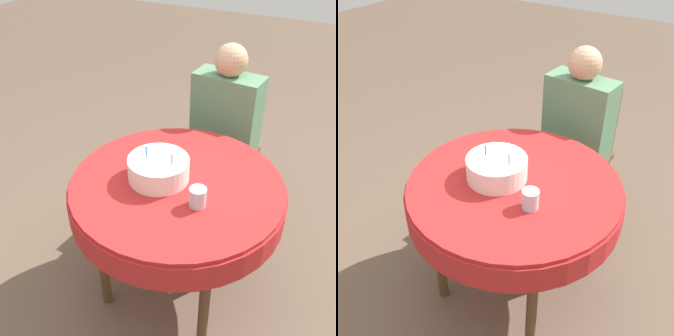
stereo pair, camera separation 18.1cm
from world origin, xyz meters
The scene contains 6 objects.
ground_plane centered at (0.00, 0.00, 0.00)m, with size 12.00×12.00×0.00m, color brown.
dining_table centered at (0.00, 0.00, 0.64)m, with size 1.02×1.02×0.72m.
chair centered at (-0.03, 0.84, 0.47)m, with size 0.42×0.42×0.88m.
person centered at (-0.04, 0.76, 0.68)m, with size 0.43×0.31×1.15m.
birthday_cake centered at (-0.09, -0.02, 0.78)m, with size 0.29×0.29×0.16m.
drinking_glass centered at (0.15, -0.11, 0.77)m, with size 0.08×0.08×0.09m.
Camera 2 is at (0.78, -1.24, 1.84)m, focal length 42.00 mm.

